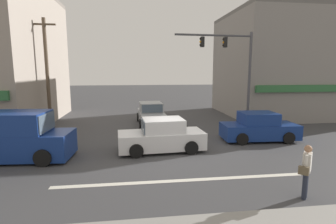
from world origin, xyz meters
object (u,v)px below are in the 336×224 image
at_px(sedan_crossing_center, 151,114).
at_px(sedan_crossing_leftbound, 162,136).
at_px(pedestrian_foreground_with_bag, 306,169).
at_px(van_waiting_far, 14,137).
at_px(utility_pole_far_right, 254,62).
at_px(utility_pole_near_left, 47,73).
at_px(sedan_approaching_near, 259,128).
at_px(traffic_light_mast, 235,65).

distance_m(sedan_crossing_center, sedan_crossing_leftbound, 6.55).
height_order(sedan_crossing_center, pedestrian_foreground_with_bag, pedestrian_foreground_with_bag).
xyz_separation_m(sedan_crossing_center, van_waiting_far, (-6.39, -7.02, 0.29)).
bearing_deg(pedestrian_foreground_with_bag, sedan_crossing_leftbound, 125.13).
relative_size(utility_pole_far_right, sedan_crossing_leftbound, 2.10).
height_order(utility_pole_near_left, sedan_approaching_near, utility_pole_near_left).
relative_size(sedan_approaching_near, sedan_crossing_leftbound, 0.99).
distance_m(sedan_crossing_center, pedestrian_foreground_with_bag, 12.54).
height_order(utility_pole_far_right, sedan_crossing_center, utility_pole_far_right).
relative_size(van_waiting_far, sedan_approaching_near, 1.13).
distance_m(sedan_crossing_center, sedan_approaching_near, 7.78).
relative_size(van_waiting_far, sedan_crossing_leftbound, 1.12).
xyz_separation_m(sedan_crossing_center, pedestrian_foreground_with_bag, (3.86, -11.93, 0.24)).
bearing_deg(sedan_approaching_near, traffic_light_mast, 105.27).
relative_size(traffic_light_mast, van_waiting_far, 1.31).
distance_m(traffic_light_mast, sedan_crossing_leftbound, 6.98).
bearing_deg(utility_pole_far_right, utility_pole_near_left, -165.79).
height_order(van_waiting_far, pedestrian_foreground_with_bag, van_waiting_far).
xyz_separation_m(utility_pole_far_right, sedan_crossing_center, (-9.10, -2.89, -3.86)).
xyz_separation_m(traffic_light_mast, sedan_approaching_near, (0.62, -2.26, -3.46)).
bearing_deg(traffic_light_mast, sedan_approaching_near, -74.73).
bearing_deg(van_waiting_far, utility_pole_far_right, 32.62).
relative_size(sedan_crossing_center, sedan_crossing_leftbound, 0.99).
relative_size(utility_pole_far_right, sedan_approaching_near, 2.12).
bearing_deg(pedestrian_foreground_with_bag, sedan_crossing_center, 107.90).
xyz_separation_m(utility_pole_near_left, pedestrian_foreground_with_bag, (10.51, -10.83, -2.74)).
bearing_deg(traffic_light_mast, utility_pole_far_right, 55.74).
distance_m(van_waiting_far, sedan_approaching_near, 12.16).
xyz_separation_m(utility_pole_near_left, sedan_approaching_near, (12.31, -4.24, -2.99)).
relative_size(traffic_light_mast, pedestrian_foreground_with_bag, 3.71).
bearing_deg(traffic_light_mast, sedan_crossing_center, 148.50).
distance_m(van_waiting_far, sedan_crossing_leftbound, 6.48).
xyz_separation_m(utility_pole_near_left, traffic_light_mast, (11.69, -1.98, 0.48)).
bearing_deg(utility_pole_near_left, sedan_crossing_leftbound, -39.02).
xyz_separation_m(utility_pole_far_right, traffic_light_mast, (-4.07, -5.97, -0.40)).
bearing_deg(sedan_crossing_leftbound, utility_pole_far_right, 46.27).
bearing_deg(sedan_approaching_near, utility_pole_far_right, 67.25).
bearing_deg(sedan_crossing_center, traffic_light_mast, -31.50).
xyz_separation_m(utility_pole_near_left, sedan_crossing_center, (6.66, 1.10, -2.99)).
bearing_deg(utility_pole_near_left, sedan_approaching_near, -19.01).
xyz_separation_m(traffic_light_mast, pedestrian_foreground_with_bag, (-1.18, -8.85, -3.22)).
xyz_separation_m(van_waiting_far, sedan_crossing_leftbound, (6.46, 0.47, -0.29)).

